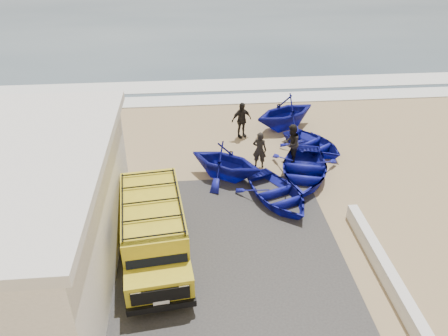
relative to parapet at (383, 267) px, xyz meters
name	(u,v)px	position (x,y,z in m)	size (l,w,h in m)	color
ground	(220,224)	(-5.00, 3.00, -0.28)	(160.00, 160.00, 0.00)	tan
slab	(164,264)	(-7.00, 1.00, -0.25)	(12.00, 10.00, 0.05)	#373533
surf_line	(204,100)	(-5.00, 15.00, -0.25)	(180.00, 1.60, 0.06)	white
surf_wash	(202,86)	(-5.00, 17.50, -0.26)	(180.00, 2.20, 0.04)	white
parapet	(383,267)	(0.00, 0.00, 0.00)	(0.35, 6.00, 0.55)	silver
van	(154,230)	(-7.26, 1.43, 0.88)	(2.49, 5.18, 2.14)	gold
boat_near_left	(277,194)	(-2.61, 4.22, 0.10)	(2.55, 3.58, 0.74)	#13189B
boat_near_right	(304,169)	(-1.12, 5.89, 0.15)	(2.96, 4.14, 0.86)	#13189B
boat_mid_left	(225,161)	(-4.50, 6.16, 0.58)	(2.79, 3.23, 1.70)	#13189B
boat_mid_right	(313,144)	(-0.06, 8.31, 0.06)	(2.33, 3.26, 0.68)	#13189B
boat_far_left	(285,112)	(-0.92, 10.84, 0.66)	(3.06, 3.54, 1.87)	#13189B
fisherman_front	(260,150)	(-2.89, 6.99, 0.58)	(0.63, 0.41, 1.71)	black
fisherman_middle	(291,143)	(-1.38, 7.37, 0.63)	(0.88, 0.69, 1.82)	black
fisherman_back	(241,120)	(-3.33, 10.02, 0.65)	(1.09, 0.45, 1.86)	black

